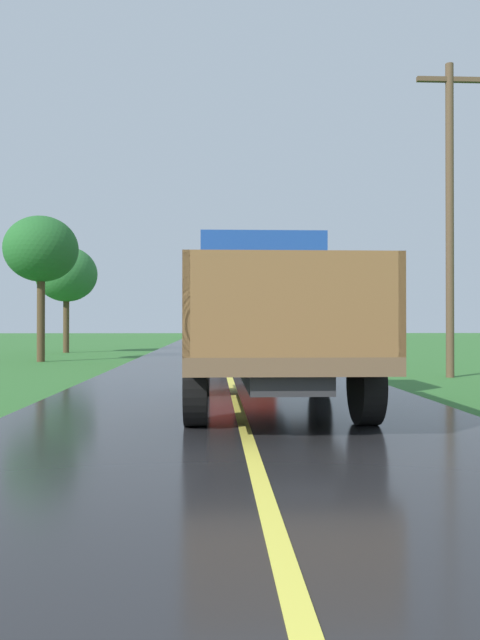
% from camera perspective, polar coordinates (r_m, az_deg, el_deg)
% --- Properties ---
extents(banana_truck_near, '(2.38, 5.82, 2.80)m').
position_cam_1_polar(banana_truck_near, '(10.14, 2.30, 0.39)').
color(banana_truck_near, '#2D2D30').
rests_on(banana_truck_near, road_surface).
extents(banana_truck_far, '(2.38, 5.81, 2.80)m').
position_cam_1_polar(banana_truck_far, '(21.75, -0.60, -0.09)').
color(banana_truck_far, '#2D2D30').
rests_on(banana_truck_far, road_surface).
extents(utility_pole_roadside, '(1.65, 0.20, 7.88)m').
position_cam_1_polar(utility_pole_roadside, '(16.75, 18.58, 9.45)').
color(utility_pole_roadside, brown).
rests_on(utility_pole_roadside, ground).
extents(roadside_tree_near_left, '(2.90, 2.90, 5.03)m').
position_cam_1_polar(roadside_tree_near_left, '(30.78, -15.56, 4.01)').
color(roadside_tree_near_left, '#4C3823').
rests_on(roadside_tree_near_left, ground).
extents(roadside_tree_mid_right, '(2.61, 2.61, 5.21)m').
position_cam_1_polar(roadside_tree_mid_right, '(23.54, -17.68, 6.11)').
color(roadside_tree_mid_right, '#4C3823').
rests_on(roadside_tree_mid_right, ground).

